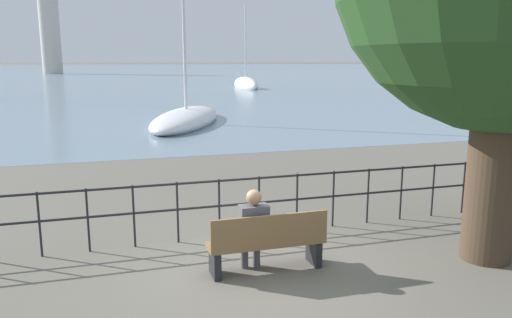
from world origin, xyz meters
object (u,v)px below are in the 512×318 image
object	(u,v)px
seated_person_left	(253,226)
harbor_lighthouse	(49,19)
sailboat_1	(186,118)
park_bench	(267,243)
sailboat_2	(246,85)

from	to	relation	value
seated_person_left	harbor_lighthouse	xyz separation A→B (m)	(-12.12, 108.98, 10.67)
sailboat_1	park_bench	bearing A→B (deg)	-72.94
sailboat_2	harbor_lighthouse	bearing A→B (deg)	111.80
park_bench	sailboat_2	bearing A→B (deg)	74.69
sailboat_1	sailboat_2	distance (m)	30.29
sailboat_1	harbor_lighthouse	bearing A→B (deg)	120.87
seated_person_left	sailboat_2	bearing A→B (deg)	74.44
park_bench	seated_person_left	xyz separation A→B (m)	(-0.19, 0.08, 0.25)
sailboat_1	sailboat_2	size ratio (longest dim) A/B	1.31
seated_person_left	harbor_lighthouse	distance (m)	110.16
sailboat_1	sailboat_2	bearing A→B (deg)	91.16
park_bench	sailboat_1	bearing A→B (deg)	84.80
sailboat_1	harbor_lighthouse	world-z (taller)	harbor_lighthouse
park_bench	seated_person_left	distance (m)	0.33
park_bench	sailboat_1	world-z (taller)	sailboat_1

